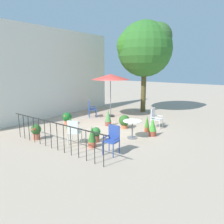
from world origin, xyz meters
name	(u,v)px	position (x,y,z in m)	size (l,w,h in m)	color
ground_plane	(109,129)	(0.00, 0.00, 0.00)	(60.00, 60.00, 0.00)	tan
villa_facade	(49,73)	(0.00, 4.33, 2.53)	(9.74, 0.30, 5.06)	silver
terrace_railing	(54,131)	(-3.19, 0.00, 0.68)	(0.03, 4.90, 1.01)	black
shade_tree	(145,49)	(4.60, 0.71, 4.00)	(3.60, 3.43, 5.70)	brown
patio_umbrella_0	(111,77)	(2.10, 1.50, 2.32)	(2.19, 2.19, 2.56)	#2D2D2D
cafe_table_0	(132,126)	(-0.45, -1.58, 0.52)	(0.77, 0.77, 0.74)	white
patio_chair_0	(112,138)	(-2.24, -1.88, 0.57)	(0.45, 0.48, 0.98)	#2D4794
patio_chair_1	(74,131)	(-2.41, -0.19, 0.55)	(0.58, 0.59, 0.96)	silver
patio_chair_2	(155,117)	(1.60, -1.61, 0.52)	(0.54, 0.52, 0.94)	silver
patio_chair_3	(91,108)	(1.26, 2.29, 0.55)	(0.62, 0.62, 0.97)	#2E4C9C
potted_plant_0	(96,134)	(-1.69, -0.66, 0.33)	(0.37, 0.36, 0.59)	#A3533A
potted_plant_1	(147,124)	(0.73, -1.64, 0.37)	(0.22, 0.22, 0.74)	#A54B28
potted_plant_2	(153,127)	(0.33, -2.11, 0.39)	(0.33, 0.33, 0.80)	#994631
potted_plant_3	(36,131)	(-2.95, 1.46, 0.36)	(0.42, 0.41, 0.63)	#C16247
potted_plant_4	(124,121)	(0.56, -0.51, 0.35)	(0.52, 0.52, 0.65)	#C76F43
potted_plant_5	(92,137)	(-2.20, -0.92, 0.40)	(0.31, 0.31, 0.80)	#BC5A3E
potted_plant_6	(70,124)	(-1.35, 1.18, 0.34)	(0.40, 0.40, 0.66)	#CD704B
potted_plant_7	(108,118)	(0.46, 0.40, 0.40)	(0.31, 0.31, 0.82)	brown
potted_plant_8	(67,118)	(-0.67, 2.19, 0.36)	(0.46, 0.46, 0.64)	#CA6444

